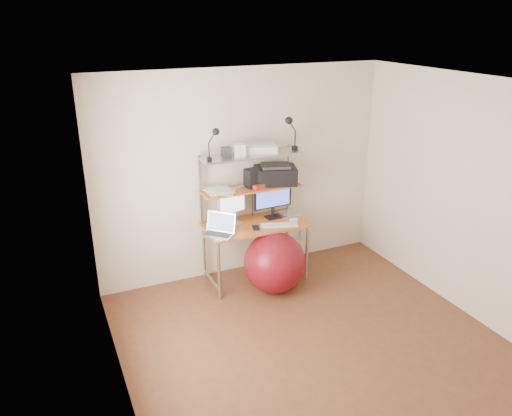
{
  "coord_description": "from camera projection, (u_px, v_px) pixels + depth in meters",
  "views": [
    {
      "loc": [
        -2.19,
        -3.48,
        3.04
      ],
      "look_at": [
        -0.12,
        1.15,
        1.06
      ],
      "focal_mm": 35.0,
      "sensor_mm": 36.0,
      "label": 1
    }
  ],
  "objects": [
    {
      "name": "room",
      "position": [
        321.0,
        229.0,
        4.45
      ],
      "size": [
        3.6,
        3.6,
        3.6
      ],
      "color": "brown",
      "rests_on": "ground"
    },
    {
      "name": "computer_desk",
      "position": [
        253.0,
        205.0,
        5.83
      ],
      "size": [
        1.2,
        0.6,
        1.57
      ],
      "color": "#C47026",
      "rests_on": "ground"
    },
    {
      "name": "wall_outlet",
      "position": [
        303.0,
        234.0,
        6.63
      ],
      "size": [
        0.08,
        0.01,
        0.12
      ],
      "primitive_type": "cube",
      "color": "silver",
      "rests_on": "room"
    },
    {
      "name": "monitor_silver",
      "position": [
        232.0,
        204.0,
        5.78
      ],
      "size": [
        0.4,
        0.2,
        0.46
      ],
      "rotation": [
        0.0,
        0.0,
        0.34
      ],
      "color": "#B3B3B8",
      "rests_on": "desktop"
    },
    {
      "name": "monitor_black",
      "position": [
        273.0,
        198.0,
        5.95
      ],
      "size": [
        0.5,
        0.15,
        0.5
      ],
      "rotation": [
        0.0,
        0.0,
        0.05
      ],
      "color": "black",
      "rests_on": "desktop"
    },
    {
      "name": "laptop",
      "position": [
        220.0,
        230.0,
        5.56
      ],
      "size": [
        0.43,
        0.43,
        0.3
      ],
      "rotation": [
        0.0,
        0.0,
        -0.78
      ],
      "color": "silver",
      "rests_on": "desktop"
    },
    {
      "name": "keyboard",
      "position": [
        279.0,
        225.0,
        5.8
      ],
      "size": [
        0.45,
        0.25,
        0.01
      ],
      "primitive_type": "cube",
      "rotation": [
        0.0,
        0.0,
        -0.31
      ],
      "color": "silver",
      "rests_on": "desktop"
    },
    {
      "name": "mouse",
      "position": [
        294.0,
        220.0,
        5.93
      ],
      "size": [
        0.09,
        0.06,
        0.03
      ],
      "primitive_type": "cube",
      "rotation": [
        0.0,
        0.0,
        -0.05
      ],
      "color": "silver",
      "rests_on": "desktop"
    },
    {
      "name": "mac_mini",
      "position": [
        289.0,
        214.0,
        6.08
      ],
      "size": [
        0.23,
        0.23,
        0.04
      ],
      "primitive_type": "cube",
      "rotation": [
        0.0,
        0.0,
        0.12
      ],
      "color": "silver",
      "rests_on": "desktop"
    },
    {
      "name": "phone",
      "position": [
        256.0,
        228.0,
        5.73
      ],
      "size": [
        0.11,
        0.16,
        0.01
      ],
      "primitive_type": "cube",
      "rotation": [
        0.0,
        0.0,
        -0.29
      ],
      "color": "black",
      "rests_on": "desktop"
    },
    {
      "name": "printer",
      "position": [
        275.0,
        174.0,
        5.92
      ],
      "size": [
        0.57,
        0.47,
        0.23
      ],
      "rotation": [
        0.0,
        0.0,
        -0.32
      ],
      "color": "black",
      "rests_on": "mid_shelf"
    },
    {
      "name": "nas_cube",
      "position": [
        252.0,
        178.0,
        5.78
      ],
      "size": [
        0.17,
        0.17,
        0.22
      ],
      "primitive_type": "cube",
      "rotation": [
        0.0,
        0.0,
        0.16
      ],
      "color": "black",
      "rests_on": "mid_shelf"
    },
    {
      "name": "red_box",
      "position": [
        259.0,
        186.0,
        5.79
      ],
      "size": [
        0.21,
        0.17,
        0.05
      ],
      "primitive_type": "cube",
      "rotation": [
        0.0,
        0.0,
        0.3
      ],
      "color": "red",
      "rests_on": "mid_shelf"
    },
    {
      "name": "scanner",
      "position": [
        259.0,
        148.0,
        5.73
      ],
      "size": [
        0.44,
        0.35,
        0.1
      ],
      "rotation": [
        0.0,
        0.0,
        -0.29
      ],
      "color": "silver",
      "rests_on": "top_shelf"
    },
    {
      "name": "box_white",
      "position": [
        239.0,
        150.0,
        5.55
      ],
      "size": [
        0.14,
        0.12,
        0.14
      ],
      "primitive_type": "cube",
      "rotation": [
        0.0,
        0.0,
        -0.17
      ],
      "color": "silver",
      "rests_on": "top_shelf"
    },
    {
      "name": "box_grey",
      "position": [
        227.0,
        152.0,
        5.56
      ],
      "size": [
        0.11,
        0.11,
        0.1
      ],
      "primitive_type": "cube",
      "rotation": [
        0.0,
        0.0,
        -0.08
      ],
      "color": "#2E2F31",
      "rests_on": "top_shelf"
    },
    {
      "name": "clip_lamp_left",
      "position": [
        214.0,
        137.0,
        5.32
      ],
      "size": [
        0.14,
        0.08,
        0.36
      ],
      "color": "black",
      "rests_on": "top_shelf"
    },
    {
      "name": "clip_lamp_right",
      "position": [
        290.0,
        126.0,
        5.69
      ],
      "size": [
        0.16,
        0.09,
        0.4
      ],
      "color": "black",
      "rests_on": "top_shelf"
    },
    {
      "name": "exercise_ball",
      "position": [
        275.0,
        263.0,
        5.76
      ],
      "size": [
        0.72,
        0.72,
        0.72
      ],
      "primitive_type": "sphere",
      "color": "maroon",
      "rests_on": "floor"
    },
    {
      "name": "paper_stack",
      "position": [
        220.0,
        191.0,
        5.66
      ],
      "size": [
        0.4,
        0.41,
        0.03
      ],
      "color": "white",
      "rests_on": "mid_shelf"
    }
  ]
}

